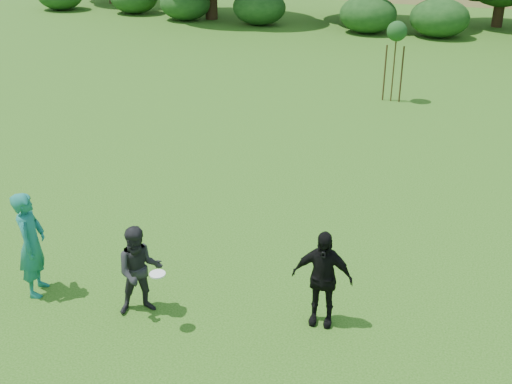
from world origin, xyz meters
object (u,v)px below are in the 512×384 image
(player_teal, at_px, (32,244))
(player_grey, at_px, (140,271))
(player_black, at_px, (322,278))
(sapling, at_px, (397,33))

(player_teal, xyz_separation_m, player_grey, (2.13, 0.22, -0.18))
(player_black, bearing_deg, player_teal, -175.79)
(player_grey, distance_m, player_black, 3.17)
(player_grey, xyz_separation_m, player_black, (3.03, 0.93, 0.05))
(sapling, bearing_deg, player_grey, -95.33)
(sapling, bearing_deg, player_black, -83.05)
(player_grey, bearing_deg, player_black, -19.90)
(player_grey, relative_size, player_black, 0.94)
(player_grey, height_order, player_black, player_black)
(player_grey, bearing_deg, player_teal, 149.05)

